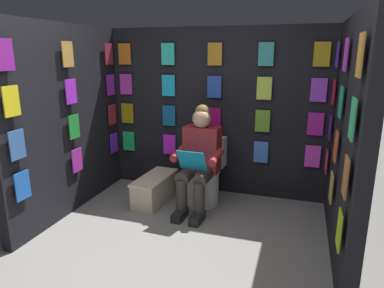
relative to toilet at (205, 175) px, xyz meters
name	(u,v)px	position (x,y,z in m)	size (l,w,h in m)	color
ground_plane	(151,283)	(-0.02, 1.63, -0.33)	(30.00, 30.00, 0.00)	gray
display_wall_back	(216,112)	(-0.02, -0.41, 0.70)	(2.82, 0.14, 2.05)	black
display_wall_left	(347,140)	(-1.43, 0.63, 0.70)	(0.14, 1.98, 2.05)	black
display_wall_right	(67,121)	(1.39, 0.63, 0.70)	(0.14, 1.98, 2.05)	black
toilet	(205,175)	(0.00, 0.00, 0.00)	(0.41, 0.56, 0.77)	white
person_reading	(199,159)	(0.01, 0.23, 0.27)	(0.54, 0.70, 1.19)	maroon
comic_longbox_near	(155,189)	(0.56, 0.20, -0.16)	(0.35, 0.74, 0.32)	beige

